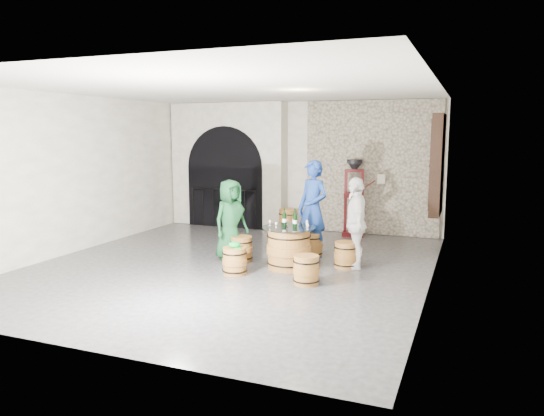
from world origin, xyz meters
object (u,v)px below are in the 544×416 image
at_px(corking_press, 354,192).
at_px(person_green, 231,220).
at_px(barrel_stool_far, 312,244).
at_px(barrel_stool_near_left, 235,261).
at_px(barrel_stool_left, 241,249).
at_px(barrel_stool_near_right, 306,270).
at_px(person_white, 356,223).
at_px(barrel_stool_right, 346,255).
at_px(wine_bottle_left, 284,219).
at_px(person_blue, 313,209).
at_px(side_barrel, 288,222).
at_px(barrel_table, 289,248).
at_px(wine_bottle_right, 295,219).
at_px(wine_bottle_center, 295,220).

bearing_deg(corking_press, person_green, -126.86).
distance_m(barrel_stool_far, barrel_stool_near_left, 1.96).
bearing_deg(barrel_stool_left, barrel_stool_near_right, -32.04).
bearing_deg(person_white, barrel_stool_right, -85.29).
height_order(barrel_stool_far, wine_bottle_left, wine_bottle_left).
bearing_deg(barrel_stool_far, person_blue, 83.31).
relative_size(person_blue, wine_bottle_left, 5.87).
xyz_separation_m(barrel_stool_near_left, person_white, (1.84, 1.20, 0.59)).
height_order(barrel_stool_near_right, side_barrel, side_barrel).
relative_size(barrel_stool_left, barrel_stool_near_left, 1.00).
xyz_separation_m(barrel_table, wine_bottle_right, (0.07, 0.11, 0.51)).
bearing_deg(barrel_stool_near_right, barrel_stool_left, 147.96).
bearing_deg(wine_bottle_left, wine_bottle_right, 8.85).
relative_size(barrel_table, barrel_stool_near_left, 2.05).
bearing_deg(wine_bottle_left, person_white, 17.79).
bearing_deg(barrel_table, barrel_stool_near_left, -135.13).
bearing_deg(barrel_stool_near_right, corking_press, 92.21).
distance_m(person_white, corking_press, 2.96).
xyz_separation_m(barrel_stool_left, barrel_stool_near_left, (0.29, -0.90, 0.00)).
relative_size(barrel_table, barrel_stool_left, 2.05).
relative_size(person_blue, wine_bottle_right, 5.87).
xyz_separation_m(barrel_stool_right, wine_bottle_left, (-1.07, -0.33, 0.65)).
distance_m(wine_bottle_left, wine_bottle_center, 0.23).
height_order(person_blue, wine_bottle_center, person_blue).
bearing_deg(barrel_stool_far, barrel_stool_left, -143.05).
distance_m(barrel_stool_left, corking_press, 3.59).
distance_m(barrel_stool_right, barrel_stool_near_right, 1.30).
height_order(wine_bottle_right, corking_press, corking_press).
height_order(barrel_stool_far, wine_bottle_center, wine_bottle_center).
xyz_separation_m(barrel_table, barrel_stool_near_right, (0.60, -0.85, -0.14)).
relative_size(barrel_stool_far, side_barrel, 0.76).
bearing_deg(barrel_stool_right, corking_press, 99.96).
bearing_deg(barrel_stool_far, barrel_stool_right, -36.87).
relative_size(barrel_stool_near_left, wine_bottle_left, 1.47).
distance_m(barrel_stool_near_right, wine_bottle_center, 1.19).
relative_size(person_green, wine_bottle_left, 4.77).
xyz_separation_m(barrel_stool_far, person_white, (0.99, -0.56, 0.59)).
xyz_separation_m(person_green, person_white, (2.37, 0.26, 0.05)).
bearing_deg(wine_bottle_left, person_green, 173.41).
distance_m(person_green, wine_bottle_left, 1.16).
height_order(barrel_stool_right, wine_bottle_left, wine_bottle_left).
xyz_separation_m(barrel_stool_far, corking_press, (0.32, 2.31, 0.82)).
relative_size(person_green, person_white, 0.94).
height_order(barrel_stool_left, wine_bottle_right, wine_bottle_right).
distance_m(barrel_table, corking_press, 3.44).
relative_size(barrel_stool_right, person_green, 0.31).
xyz_separation_m(barrel_stool_near_right, side_barrel, (-1.65, 3.77, 0.07)).
xyz_separation_m(person_green, corking_press, (1.70, 3.13, 0.28)).
distance_m(barrel_stool_near_right, barrel_stool_near_left, 1.34).
xyz_separation_m(barrel_stool_near_right, person_blue, (-0.48, 1.89, 0.72)).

